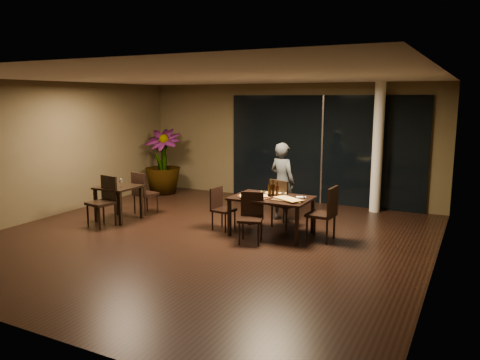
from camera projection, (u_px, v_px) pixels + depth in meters
name	position (u px, v px, depth m)	size (l,w,h in m)	color
ground	(206.00, 238.00, 8.89)	(8.00, 8.00, 0.00)	black
wall_back	(287.00, 142.00, 12.17)	(8.00, 0.10, 3.00)	#4A3F27
wall_front	(10.00, 204.00, 5.08)	(8.00, 0.10, 3.00)	#4A3F27
wall_left	(51.00, 149.00, 10.46)	(0.10, 8.00, 3.00)	#4A3F27
wall_right	(443.00, 177.00, 6.80)	(0.10, 8.00, 3.00)	#4A3F27
ceiling	(204.00, 76.00, 8.36)	(8.00, 8.00, 0.04)	silver
window_panel	(322.00, 150.00, 11.66)	(5.00, 0.06, 2.70)	black
column	(378.00, 148.00, 10.73)	(0.24, 0.24, 3.00)	white
main_table	(272.00, 201.00, 9.02)	(1.50, 1.00, 0.75)	black
side_table	(118.00, 192.00, 10.13)	(0.80, 0.80, 0.75)	black
chair_main_far	(282.00, 201.00, 9.53)	(0.58, 0.58, 1.00)	black
chair_main_near	(251.00, 215.00, 8.61)	(0.53, 0.53, 0.92)	black
chair_main_left	(221.00, 206.00, 9.44)	(0.44, 0.44, 0.86)	black
chair_main_right	(326.00, 211.00, 8.64)	(0.51, 0.51, 1.03)	black
chair_side_far	(143.00, 191.00, 10.65)	(0.53, 0.53, 0.97)	black
chair_side_near	(104.00, 198.00, 9.70)	(0.55, 0.55, 1.04)	black
diner	(282.00, 182.00, 10.04)	(0.58, 0.38, 1.70)	#2C2F31
potted_plant	(163.00, 162.00, 12.92)	(0.97, 0.97, 1.78)	#234D19
pizza_board_left	(254.00, 197.00, 8.96)	(0.60, 0.30, 0.01)	#482817
pizza_board_right	(288.00, 200.00, 8.70)	(0.58, 0.29, 0.01)	#3F2914
oblong_pizza_left	(254.00, 196.00, 8.96)	(0.51, 0.24, 0.02)	maroon
oblong_pizza_right	(288.00, 199.00, 8.70)	(0.55, 0.25, 0.02)	maroon
round_pizza	(273.00, 193.00, 9.33)	(0.32, 0.32, 0.01)	#B83614
bottle_a	(269.00, 189.00, 9.05)	(0.07, 0.07, 0.30)	black
bottle_b	(277.00, 189.00, 8.98)	(0.07, 0.07, 0.31)	black
bottle_c	(273.00, 188.00, 9.10)	(0.07, 0.07, 0.31)	black
tumbler_left	(263.00, 193.00, 9.18)	(0.07, 0.07, 0.09)	white
tumbler_right	(284.00, 195.00, 8.99)	(0.08, 0.08, 0.10)	white
napkin_near	(296.00, 201.00, 8.66)	(0.18, 0.10, 0.01)	silver
napkin_far	(301.00, 197.00, 8.96)	(0.18, 0.10, 0.01)	silver
wine_glass_a	(115.00, 181.00, 10.22)	(0.07, 0.07, 0.17)	white
wine_glass_b	(121.00, 183.00, 9.97)	(0.07, 0.07, 0.17)	white
side_napkin	(112.00, 188.00, 9.90)	(0.18, 0.11, 0.01)	white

